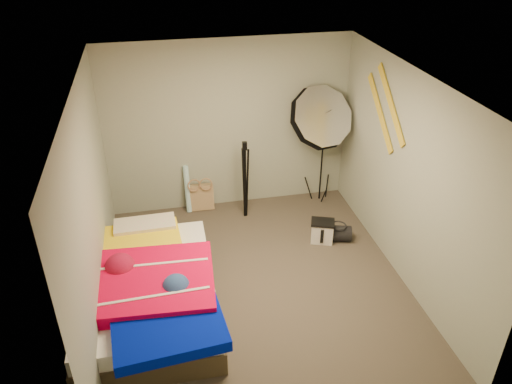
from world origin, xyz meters
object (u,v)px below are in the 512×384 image
object	(u,v)px
tote_bag	(201,197)
wrapping_roll	(187,189)
camera_tripod	(245,175)
duffel_bag	(338,233)
photo_umbrella	(319,118)
camera_case	(322,232)
bed	(148,290)

from	to	relation	value
tote_bag	wrapping_roll	distance (m)	0.24
tote_bag	wrapping_roll	world-z (taller)	wrapping_roll
tote_bag	camera_tripod	world-z (taller)	camera_tripod
tote_bag	camera_tripod	distance (m)	0.85
camera_tripod	wrapping_roll	bearing A→B (deg)	157.34
duffel_bag	photo_umbrella	world-z (taller)	photo_umbrella
camera_case	photo_umbrella	world-z (taller)	photo_umbrella
tote_bag	camera_tripod	xyz separation A→B (m)	(0.62, -0.34, 0.48)
tote_bag	camera_case	xyz separation A→B (m)	(1.52, -1.18, -0.05)
tote_bag	photo_umbrella	size ratio (longest dim) A/B	0.20
tote_bag	camera_case	distance (m)	1.92
camera_case	photo_umbrella	xyz separation A→B (m)	(0.19, 0.95, 1.25)
wrapping_roll	duffel_bag	xyz separation A→B (m)	(1.92, -1.21, -0.25)
bed	camera_tripod	size ratio (longest dim) A/B	1.96
duffel_bag	photo_umbrella	bearing A→B (deg)	106.64
photo_umbrella	camera_tripod	xyz separation A→B (m)	(-1.09, -0.10, -0.72)
bed	camera_case	bearing A→B (deg)	21.19
wrapping_roll	photo_umbrella	size ratio (longest dim) A/B	0.37
duffel_bag	bed	xyz separation A→B (m)	(-2.54, -0.87, 0.20)
tote_bag	bed	size ratio (longest dim) A/B	0.17
bed	photo_umbrella	world-z (taller)	photo_umbrella
bed	camera_tripod	world-z (taller)	camera_tripod
camera_case	bed	world-z (taller)	bed
wrapping_roll	photo_umbrella	distance (m)	2.17
wrapping_roll	duffel_bag	distance (m)	2.28
photo_umbrella	duffel_bag	bearing A→B (deg)	-88.51
wrapping_roll	camera_case	size ratio (longest dim) A/B	2.45
tote_bag	duffel_bag	distance (m)	2.11
wrapping_roll	photo_umbrella	world-z (taller)	photo_umbrella
tote_bag	wrapping_roll	size ratio (longest dim) A/B	0.55
tote_bag	duffel_bag	world-z (taller)	tote_bag
camera_case	bed	distance (m)	2.50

